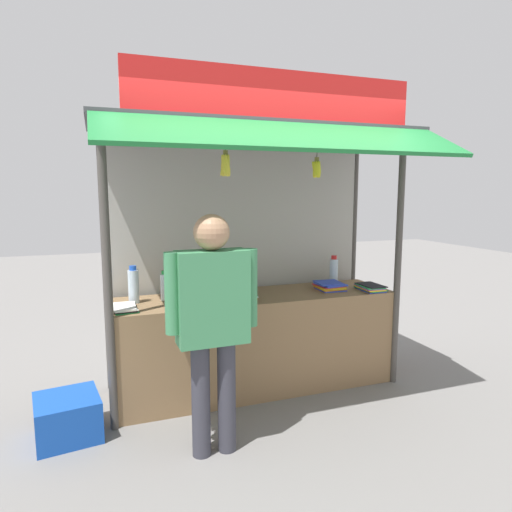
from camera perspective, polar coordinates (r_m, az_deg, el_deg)
The scene contains 15 objects.
ground_plane at distance 4.25m, azimuth 0.00°, elevation -16.29°, with size 20.00×20.00×0.00m, color slate.
stall_counter at distance 4.09m, azimuth 0.00°, elevation -10.83°, with size 2.49×0.65×0.85m, color olive.
stall_structure at distance 3.96m, azimuth -0.44°, elevation 5.81°, with size 2.69×1.49×2.65m.
water_bottle_far_right at distance 4.44m, azimuth 9.87°, elevation -1.93°, with size 0.08×0.08×0.29m.
water_bottle_center at distance 3.80m, azimuth -15.35°, elevation -3.66°, with size 0.09×0.09×0.31m.
water_bottle_front_right at distance 3.85m, azimuth -11.57°, elevation -3.81°, with size 0.07×0.07×0.25m.
water_bottle_rear_center at distance 4.06m, azimuth -3.98°, elevation -2.84°, with size 0.08×0.08×0.28m.
magazine_stack_right at distance 3.89m, azimuth -1.77°, elevation -4.86°, with size 0.22×0.29×0.06m.
magazine_stack_back_left at distance 4.23m, azimuth 9.38°, elevation -3.79°, with size 0.26×0.27×0.07m.
magazine_stack_mid_right at distance 3.62m, azimuth -16.39°, elevation -6.36°, with size 0.20×0.29×0.04m.
magazine_stack_mid_left at distance 4.29m, azimuth 14.34°, elevation -3.91°, with size 0.22×0.31×0.05m.
banana_bunch_inner_right at distance 3.62m, azimuth 7.73°, elevation 10.95°, with size 0.08×0.08×0.30m.
banana_bunch_leftmost at distance 3.35m, azimuth -3.91°, elevation 11.52°, with size 0.09×0.09×0.29m.
vendor_person at distance 2.95m, azimuth -5.55°, elevation -7.26°, with size 0.62×0.23×1.62m.
plastic_crate at distance 3.68m, azimuth -22.89°, elevation -18.41°, with size 0.43×0.43×0.30m, color #194CB2.
Camera 1 is at (-1.30, -3.64, 1.76)m, focal length 31.38 mm.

